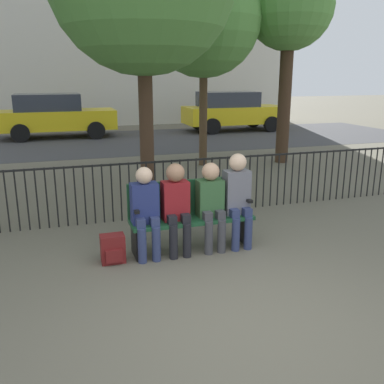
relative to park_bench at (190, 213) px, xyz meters
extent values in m
plane|color=#605B4C|center=(0.00, -2.05, -0.49)|extent=(80.00, 80.00, 0.00)
cube|color=#194728|center=(0.00, -0.08, -0.07)|extent=(1.64, 0.45, 0.05)
cube|color=#194728|center=(0.00, 0.12, 0.19)|extent=(1.64, 0.05, 0.47)
cube|color=black|center=(-0.76, -0.08, -0.29)|extent=(0.06, 0.38, 0.40)
cube|color=black|center=(0.76, -0.08, -0.29)|extent=(0.06, 0.38, 0.40)
cube|color=black|center=(-0.76, -0.08, 0.16)|extent=(0.06, 0.38, 0.04)
cube|color=black|center=(0.76, -0.08, 0.16)|extent=(0.06, 0.38, 0.04)
cylinder|color=navy|center=(-0.72, -0.30, -0.27)|extent=(0.11, 0.11, 0.45)
cylinder|color=navy|center=(-0.54, -0.30, -0.27)|extent=(0.11, 0.11, 0.45)
cube|color=navy|center=(-0.72, -0.20, 0.01)|extent=(0.11, 0.20, 0.12)
cube|color=navy|center=(-0.54, -0.20, 0.01)|extent=(0.11, 0.20, 0.12)
cube|color=navy|center=(-0.63, -0.08, 0.22)|extent=(0.34, 0.22, 0.52)
sphere|color=beige|center=(-0.63, -0.10, 0.58)|extent=(0.21, 0.21, 0.21)
cylinder|color=black|center=(-0.32, -0.30, -0.27)|extent=(0.11, 0.11, 0.45)
cylinder|color=black|center=(-0.14, -0.30, -0.27)|extent=(0.11, 0.11, 0.45)
cube|color=black|center=(-0.32, -0.20, 0.01)|extent=(0.11, 0.20, 0.12)
cube|color=black|center=(-0.14, -0.20, 0.01)|extent=(0.11, 0.20, 0.12)
cube|color=maroon|center=(-0.23, -0.08, 0.21)|extent=(0.34, 0.22, 0.51)
sphere|color=#A37556|center=(-0.23, -0.10, 0.59)|extent=(0.24, 0.24, 0.24)
cylinder|color=#3D3D42|center=(0.16, -0.30, -0.27)|extent=(0.11, 0.11, 0.45)
cylinder|color=#3D3D42|center=(0.34, -0.30, -0.27)|extent=(0.11, 0.11, 0.45)
cube|color=#3D3D42|center=(0.16, -0.20, 0.01)|extent=(0.11, 0.20, 0.12)
cube|color=#3D3D42|center=(0.34, -0.20, 0.01)|extent=(0.11, 0.20, 0.12)
cube|color=#335B33|center=(0.25, -0.08, 0.21)|extent=(0.34, 0.22, 0.49)
sphere|color=tan|center=(0.25, -0.10, 0.57)|extent=(0.23, 0.23, 0.23)
cylinder|color=navy|center=(0.54, -0.30, -0.27)|extent=(0.11, 0.11, 0.45)
cylinder|color=navy|center=(0.72, -0.30, -0.27)|extent=(0.11, 0.11, 0.45)
cube|color=navy|center=(0.54, -0.20, 0.01)|extent=(0.11, 0.20, 0.12)
cube|color=navy|center=(0.72, -0.20, 0.01)|extent=(0.11, 0.20, 0.12)
cube|color=slate|center=(0.63, -0.08, 0.26)|extent=(0.34, 0.22, 0.59)
sphere|color=beige|center=(0.63, -0.10, 0.67)|extent=(0.23, 0.23, 0.23)
cube|color=maroon|center=(-1.07, -0.17, -0.31)|extent=(0.30, 0.20, 0.36)
cube|color=maroon|center=(-1.07, -0.29, -0.37)|extent=(0.21, 0.04, 0.16)
cylinder|color=black|center=(-2.40, 1.38, -0.02)|extent=(0.02, 0.02, 0.95)
cylinder|color=black|center=(-2.26, 1.38, -0.02)|extent=(0.02, 0.02, 0.95)
cylinder|color=black|center=(-2.12, 1.38, -0.02)|extent=(0.02, 0.02, 0.95)
cylinder|color=black|center=(-1.98, 1.38, -0.02)|extent=(0.02, 0.02, 0.95)
cylinder|color=black|center=(-1.84, 1.38, -0.02)|extent=(0.02, 0.02, 0.95)
cylinder|color=black|center=(-1.70, 1.38, -0.02)|extent=(0.02, 0.02, 0.95)
cylinder|color=black|center=(-1.56, 1.38, -0.02)|extent=(0.02, 0.02, 0.95)
cylinder|color=black|center=(-1.42, 1.38, -0.02)|extent=(0.02, 0.02, 0.95)
cylinder|color=black|center=(-1.28, 1.38, -0.02)|extent=(0.02, 0.02, 0.95)
cylinder|color=black|center=(-1.14, 1.38, -0.02)|extent=(0.02, 0.02, 0.95)
cylinder|color=black|center=(-1.00, 1.38, -0.02)|extent=(0.02, 0.02, 0.95)
cylinder|color=black|center=(-0.86, 1.38, -0.02)|extent=(0.02, 0.02, 0.95)
cylinder|color=black|center=(-0.72, 1.38, -0.02)|extent=(0.02, 0.02, 0.95)
cylinder|color=black|center=(-0.58, 1.38, -0.02)|extent=(0.02, 0.02, 0.95)
cylinder|color=black|center=(-0.44, 1.38, -0.02)|extent=(0.02, 0.02, 0.95)
cylinder|color=black|center=(-0.30, 1.38, -0.02)|extent=(0.02, 0.02, 0.95)
cylinder|color=black|center=(-0.16, 1.38, -0.02)|extent=(0.02, 0.02, 0.95)
cylinder|color=black|center=(-0.02, 1.38, -0.02)|extent=(0.02, 0.02, 0.95)
cylinder|color=black|center=(0.12, 1.38, -0.02)|extent=(0.02, 0.02, 0.95)
cylinder|color=black|center=(0.26, 1.38, -0.02)|extent=(0.02, 0.02, 0.95)
cylinder|color=black|center=(0.40, 1.38, -0.02)|extent=(0.02, 0.02, 0.95)
cylinder|color=black|center=(0.54, 1.38, -0.02)|extent=(0.02, 0.02, 0.95)
cylinder|color=black|center=(0.68, 1.38, -0.02)|extent=(0.02, 0.02, 0.95)
cylinder|color=black|center=(0.82, 1.38, -0.02)|extent=(0.02, 0.02, 0.95)
cylinder|color=black|center=(0.96, 1.38, -0.02)|extent=(0.02, 0.02, 0.95)
cylinder|color=black|center=(1.10, 1.38, -0.02)|extent=(0.02, 0.02, 0.95)
cylinder|color=black|center=(1.24, 1.38, -0.02)|extent=(0.02, 0.02, 0.95)
cylinder|color=black|center=(1.38, 1.38, -0.02)|extent=(0.02, 0.02, 0.95)
cylinder|color=black|center=(1.52, 1.38, -0.02)|extent=(0.02, 0.02, 0.95)
cylinder|color=black|center=(1.66, 1.38, -0.02)|extent=(0.02, 0.02, 0.95)
cylinder|color=black|center=(1.80, 1.38, -0.02)|extent=(0.02, 0.02, 0.95)
cylinder|color=black|center=(1.94, 1.38, -0.02)|extent=(0.02, 0.02, 0.95)
cylinder|color=black|center=(2.08, 1.38, -0.02)|extent=(0.02, 0.02, 0.95)
cylinder|color=black|center=(2.22, 1.38, -0.02)|extent=(0.02, 0.02, 0.95)
cylinder|color=black|center=(2.36, 1.38, -0.02)|extent=(0.02, 0.02, 0.95)
cylinder|color=black|center=(2.50, 1.38, -0.02)|extent=(0.02, 0.02, 0.95)
cylinder|color=black|center=(2.64, 1.38, -0.02)|extent=(0.02, 0.02, 0.95)
cylinder|color=black|center=(2.78, 1.38, -0.02)|extent=(0.02, 0.02, 0.95)
cylinder|color=black|center=(2.92, 1.38, -0.02)|extent=(0.02, 0.02, 0.95)
cylinder|color=black|center=(3.06, 1.38, -0.02)|extent=(0.02, 0.02, 0.95)
cylinder|color=black|center=(3.20, 1.38, -0.02)|extent=(0.02, 0.02, 0.95)
cylinder|color=black|center=(3.34, 1.38, -0.02)|extent=(0.02, 0.02, 0.95)
cylinder|color=black|center=(3.48, 1.38, -0.02)|extent=(0.02, 0.02, 0.95)
cylinder|color=black|center=(3.62, 1.38, -0.02)|extent=(0.02, 0.02, 0.95)
cylinder|color=black|center=(3.76, 1.38, -0.02)|extent=(0.02, 0.02, 0.95)
cylinder|color=black|center=(3.90, 1.38, -0.02)|extent=(0.02, 0.02, 0.95)
cylinder|color=black|center=(4.04, 1.38, -0.02)|extent=(0.02, 0.02, 0.95)
cylinder|color=black|center=(4.18, 1.38, -0.02)|extent=(0.02, 0.02, 0.95)
cylinder|color=black|center=(4.32, 1.38, -0.02)|extent=(0.02, 0.02, 0.95)
cube|color=black|center=(0.00, 1.38, 0.44)|extent=(9.00, 0.03, 0.03)
cylinder|color=#422D1E|center=(-0.06, 2.43, 0.99)|extent=(0.26, 0.26, 2.96)
cylinder|color=#4C3823|center=(2.00, 5.22, 0.92)|extent=(0.20, 0.20, 2.82)
sphere|color=#569342|center=(2.00, 5.22, 3.09)|extent=(2.77, 2.77, 2.77)
cylinder|color=#422D1E|center=(4.15, 4.93, 1.18)|extent=(0.34, 0.34, 3.34)
sphere|color=#569342|center=(4.15, 4.93, 3.46)|extent=(2.19, 2.19, 2.19)
cube|color=#3D3D3F|center=(0.00, 9.95, -0.49)|extent=(24.00, 6.00, 0.01)
cube|color=yellow|center=(-1.50, 11.72, 0.18)|extent=(4.20, 1.70, 0.70)
cube|color=#2D333D|center=(-1.81, 11.72, 0.83)|extent=(2.31, 1.56, 0.60)
cylinder|color=black|center=(-0.19, 10.85, -0.17)|extent=(0.64, 0.20, 0.64)
cylinder|color=black|center=(-0.19, 12.59, -0.17)|extent=(0.64, 0.20, 0.64)
cylinder|color=black|center=(-2.80, 10.85, -0.17)|extent=(0.64, 0.20, 0.64)
cylinder|color=black|center=(-2.80, 12.59, -0.17)|extent=(0.64, 0.20, 0.64)
cube|color=yellow|center=(5.62, 11.61, 0.18)|extent=(4.20, 1.70, 0.70)
cube|color=#2D333D|center=(5.30, 11.61, 0.83)|extent=(2.31, 1.56, 0.60)
cylinder|color=black|center=(6.92, 10.74, -0.17)|extent=(0.64, 0.20, 0.64)
cylinder|color=black|center=(6.92, 12.48, -0.17)|extent=(0.64, 0.20, 0.64)
cylinder|color=black|center=(4.32, 10.74, -0.17)|extent=(0.64, 0.20, 0.64)
cylinder|color=black|center=(4.32, 12.48, -0.17)|extent=(0.64, 0.20, 0.64)
camera|label=1|loc=(-1.64, -5.20, 1.78)|focal=40.00mm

